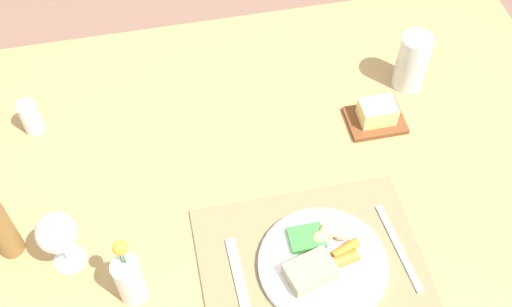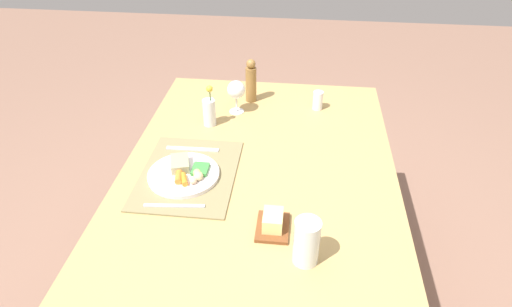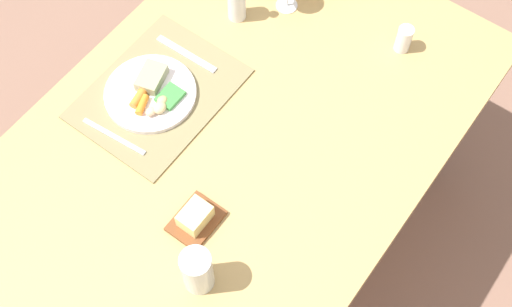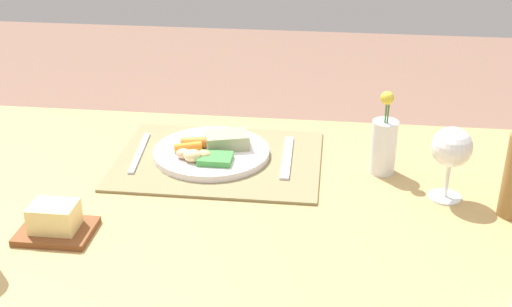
{
  "view_description": "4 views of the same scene",
  "coord_description": "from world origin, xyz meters",
  "px_view_note": "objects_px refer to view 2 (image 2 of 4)",
  "views": [
    {
      "loc": [
        -0.19,
        -0.78,
        1.87
      ],
      "look_at": [
        -0.02,
        0.01,
        0.79
      ],
      "focal_mm": 44.18,
      "sensor_mm": 36.0,
      "label": 1
    },
    {
      "loc": [
        1.23,
        0.13,
        1.7
      ],
      "look_at": [
        0.04,
        -0.0,
        0.86
      ],
      "focal_mm": 30.59,
      "sensor_mm": 36.0,
      "label": 2
    },
    {
      "loc": [
        0.7,
        0.58,
        2.31
      ],
      "look_at": [
        0.05,
        0.1,
        0.79
      ],
      "focal_mm": 47.47,
      "sensor_mm": 36.0,
      "label": 3
    },
    {
      "loc": [
        -0.2,
        1.03,
        1.38
      ],
      "look_at": [
        -0.07,
        -0.06,
        0.85
      ],
      "focal_mm": 46.75,
      "sensor_mm": 36.0,
      "label": 4
    }
  ],
  "objects_px": {
    "knife": "(174,206)",
    "flower_vase": "(209,111)",
    "fork": "(193,149)",
    "butter_dish": "(273,223)",
    "dinner_plate": "(184,173)",
    "water_tumbler": "(306,244)",
    "salt_shaker": "(318,100)",
    "dining_table": "(258,188)",
    "wine_glass": "(236,90)",
    "pepper_mill": "(251,81)"
  },
  "relations": [
    {
      "from": "fork",
      "to": "knife",
      "type": "xyz_separation_m",
      "value": [
        0.32,
        0.02,
        0.0
      ]
    },
    {
      "from": "fork",
      "to": "butter_dish",
      "type": "relative_size",
      "value": 1.57
    },
    {
      "from": "knife",
      "to": "butter_dish",
      "type": "xyz_separation_m",
      "value": [
        0.06,
        0.33,
        0.02
      ]
    },
    {
      "from": "flower_vase",
      "to": "wine_glass",
      "type": "bearing_deg",
      "value": 141.0
    },
    {
      "from": "dining_table",
      "to": "water_tumbler",
      "type": "relative_size",
      "value": 10.11
    },
    {
      "from": "dinner_plate",
      "to": "butter_dish",
      "type": "relative_size",
      "value": 1.95
    },
    {
      "from": "dining_table",
      "to": "butter_dish",
      "type": "relative_size",
      "value": 11.34
    },
    {
      "from": "salt_shaker",
      "to": "wine_glass",
      "type": "distance_m",
      "value": 0.37
    },
    {
      "from": "knife",
      "to": "dining_table",
      "type": "bearing_deg",
      "value": 125.1
    },
    {
      "from": "fork",
      "to": "water_tumbler",
      "type": "xyz_separation_m",
      "value": [
        0.5,
        0.44,
        0.06
      ]
    },
    {
      "from": "fork",
      "to": "salt_shaker",
      "type": "bearing_deg",
      "value": 127.64
    },
    {
      "from": "dinner_plate",
      "to": "pepper_mill",
      "type": "relative_size",
      "value": 1.25
    },
    {
      "from": "knife",
      "to": "salt_shaker",
      "type": "xyz_separation_m",
      "value": [
        -0.71,
        0.46,
        0.03
      ]
    },
    {
      "from": "salt_shaker",
      "to": "flower_vase",
      "type": "relative_size",
      "value": 0.46
    },
    {
      "from": "dinner_plate",
      "to": "butter_dish",
      "type": "xyz_separation_m",
      "value": [
        0.22,
        0.33,
        0.0
      ]
    },
    {
      "from": "knife",
      "to": "pepper_mill",
      "type": "distance_m",
      "value": 0.78
    },
    {
      "from": "knife",
      "to": "flower_vase",
      "type": "distance_m",
      "value": 0.53
    },
    {
      "from": "fork",
      "to": "water_tumbler",
      "type": "distance_m",
      "value": 0.67
    },
    {
      "from": "water_tumbler",
      "to": "pepper_mill",
      "type": "bearing_deg",
      "value": -163.9
    },
    {
      "from": "dinner_plate",
      "to": "water_tumbler",
      "type": "xyz_separation_m",
      "value": [
        0.33,
        0.43,
        0.04
      ]
    },
    {
      "from": "salt_shaker",
      "to": "wine_glass",
      "type": "bearing_deg",
      "value": -79.19
    },
    {
      "from": "knife",
      "to": "wine_glass",
      "type": "bearing_deg",
      "value": 165.12
    },
    {
      "from": "fork",
      "to": "water_tumbler",
      "type": "height_order",
      "value": "water_tumbler"
    },
    {
      "from": "fork",
      "to": "salt_shaker",
      "type": "distance_m",
      "value": 0.62
    },
    {
      "from": "dinner_plate",
      "to": "water_tumbler",
      "type": "distance_m",
      "value": 0.55
    },
    {
      "from": "fork",
      "to": "butter_dish",
      "type": "xyz_separation_m",
      "value": [
        0.38,
        0.34,
        0.02
      ]
    },
    {
      "from": "water_tumbler",
      "to": "wine_glass",
      "type": "xyz_separation_m",
      "value": [
        -0.81,
        -0.32,
        0.04
      ]
    },
    {
      "from": "fork",
      "to": "salt_shaker",
      "type": "height_order",
      "value": "salt_shaker"
    },
    {
      "from": "fork",
      "to": "wine_glass",
      "type": "xyz_separation_m",
      "value": [
        -0.32,
        0.12,
        0.1
      ]
    },
    {
      "from": "water_tumbler",
      "to": "wine_glass",
      "type": "height_order",
      "value": "wine_glass"
    },
    {
      "from": "knife",
      "to": "flower_vase",
      "type": "height_order",
      "value": "flower_vase"
    },
    {
      "from": "knife",
      "to": "flower_vase",
      "type": "relative_size",
      "value": 1.1
    },
    {
      "from": "dining_table",
      "to": "knife",
      "type": "height_order",
      "value": "knife"
    },
    {
      "from": "salt_shaker",
      "to": "butter_dish",
      "type": "bearing_deg",
      "value": -10.15
    },
    {
      "from": "pepper_mill",
      "to": "wine_glass",
      "type": "distance_m",
      "value": 0.12
    },
    {
      "from": "fork",
      "to": "dinner_plate",
      "type": "bearing_deg",
      "value": 2.19
    },
    {
      "from": "knife",
      "to": "water_tumbler",
      "type": "distance_m",
      "value": 0.46
    },
    {
      "from": "dining_table",
      "to": "butter_dish",
      "type": "distance_m",
      "value": 0.3
    },
    {
      "from": "water_tumbler",
      "to": "pepper_mill",
      "type": "distance_m",
      "value": 0.96
    },
    {
      "from": "dining_table",
      "to": "flower_vase",
      "type": "bearing_deg",
      "value": -142.9
    },
    {
      "from": "butter_dish",
      "to": "flower_vase",
      "type": "xyz_separation_m",
      "value": [
        -0.58,
        -0.31,
        0.04
      ]
    },
    {
      "from": "fork",
      "to": "water_tumbler",
      "type": "bearing_deg",
      "value": 40.52
    },
    {
      "from": "dining_table",
      "to": "salt_shaker",
      "type": "xyz_separation_m",
      "value": [
        -0.5,
        0.21,
        0.11
      ]
    },
    {
      "from": "salt_shaker",
      "to": "flower_vase",
      "type": "distance_m",
      "value": 0.49
    },
    {
      "from": "butter_dish",
      "to": "flower_vase",
      "type": "relative_size",
      "value": 0.71
    },
    {
      "from": "butter_dish",
      "to": "pepper_mill",
      "type": "height_order",
      "value": "pepper_mill"
    },
    {
      "from": "salt_shaker",
      "to": "pepper_mill",
      "type": "height_order",
      "value": "pepper_mill"
    },
    {
      "from": "dining_table",
      "to": "wine_glass",
      "type": "xyz_separation_m",
      "value": [
        -0.43,
        -0.14,
        0.18
      ]
    },
    {
      "from": "dinner_plate",
      "to": "flower_vase",
      "type": "distance_m",
      "value": 0.37
    },
    {
      "from": "knife",
      "to": "butter_dish",
      "type": "relative_size",
      "value": 1.54
    }
  ]
}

